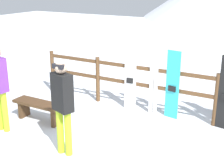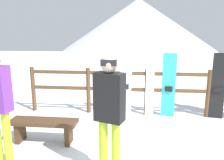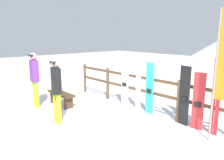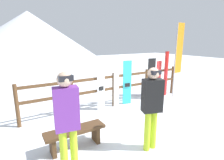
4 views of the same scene
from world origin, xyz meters
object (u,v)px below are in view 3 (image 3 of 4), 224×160
Objects in this scene: person_black at (56,86)px; snowboard_red at (198,102)px; rental_flag at (222,64)px; snowboard_white at (125,82)px; person_purple at (34,75)px; bench at (61,96)px; ski_pair_white at (138,83)px; snowboard_cyan at (150,89)px; snowboard_black_stripe at (184,96)px; ski_pair_red at (216,98)px.

person_black reaches higher than snowboard_red.
snowboard_white is at bearing 173.94° from rental_flag.
person_black reaches higher than snowboard_white.
person_purple reaches higher than person_black.
person_purple is 5.32m from rental_flag.
bench is 0.78× the size of snowboard_white.
snowboard_white is at bearing -179.67° from ski_pair_white.
snowboard_cyan is at bearing 39.21° from person_purple.
snowboard_black_stripe is (3.57, 1.57, 0.45)m from bench.
person_purple is at bearing -152.07° from snowboard_red.
person_purple reaches higher than snowboard_red.
person_purple is 3.29m from ski_pair_white.
snowboard_red is (3.96, 1.57, 0.39)m from bench.
snowboard_red is at bearing 21.68° from bench.
person_purple is at bearing -154.11° from ski_pair_red.
person_black is at bearing -32.06° from bench.
person_purple is at bearing -149.79° from snowboard_black_stripe.
bench is 4.93m from rental_flag.
ski_pair_white is (2.01, 1.58, 0.53)m from bench.
person_purple is 1.23× the size of snowboard_red.
person_black is 0.97× the size of person_purple.
snowboard_black_stripe is 1.08× the size of snowboard_red.
ski_pair_red is (0.40, 0.00, 0.18)m from snowboard_red.
rental_flag is at bearing -59.40° from ski_pair_red.
ski_pair_white is 1.11× the size of snowboard_cyan.
snowboard_black_stripe is (1.57, -0.00, -0.08)m from ski_pair_white.
snowboard_black_stripe is at bearing 161.37° from rental_flag.
ski_pair_red is at bearing 0.06° from snowboard_white.
ski_pair_red reaches higher than snowboard_white.
person_black is 0.96× the size of ski_pair_red.
bench is 0.81× the size of snowboard_cyan.
snowboard_black_stripe is at bearing 46.67° from person_black.
bench is at bearing -141.83° from ski_pair_white.
snowboard_red is (2.64, 2.39, -0.30)m from person_black.
ski_pair_red is at bearing 0.10° from snowboard_cyan.
rental_flag is (4.91, 1.95, 0.67)m from person_purple.
person_purple is 0.62× the size of rental_flag.
bench is 2.17m from snowboard_white.
snowboard_black_stripe is at bearing 30.21° from person_purple.
snowboard_white is 1.11× the size of snowboard_red.
person_purple is 0.99× the size of ski_pair_red.
rental_flag reaches higher than person_black.
ski_pair_white is (0.58, 0.00, 0.06)m from snowboard_white.
person_purple is at bearing -135.85° from ski_pair_white.
snowboard_white reaches higher than snowboard_red.
bench is at bearing -158.32° from snowboard_red.
person_purple is 1.14× the size of snowboard_black_stripe.
rental_flag is (4.56, 1.24, 1.41)m from bench.
snowboard_white reaches higher than bench.
snowboard_cyan is (2.45, 1.57, 0.45)m from bench.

